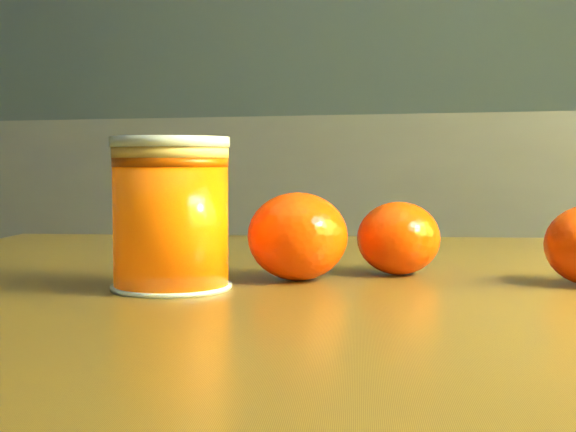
% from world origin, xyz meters
% --- Properties ---
extents(kitchen_counter, '(3.15, 0.60, 0.90)m').
position_xyz_m(kitchen_counter, '(0.00, 1.45, 0.45)').
color(kitchen_counter, '#56555B').
rests_on(kitchen_counter, ground).
extents(table, '(1.08, 0.86, 0.72)m').
position_xyz_m(table, '(0.78, 0.12, 0.63)').
color(table, brown).
rests_on(table, ground).
extents(juice_glass, '(0.07, 0.07, 0.09)m').
position_xyz_m(juice_glass, '(0.56, 0.04, 0.77)').
color(juice_glass, '#FF5C05').
rests_on(juice_glass, table).
extents(orange_front, '(0.08, 0.08, 0.05)m').
position_xyz_m(orange_front, '(0.69, 0.14, 0.75)').
color(orange_front, '#F24004').
rests_on(orange_front, table).
extents(orange_extra, '(0.08, 0.08, 0.06)m').
position_xyz_m(orange_extra, '(0.63, 0.10, 0.75)').
color(orange_extra, '#F24004').
rests_on(orange_extra, table).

